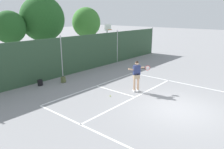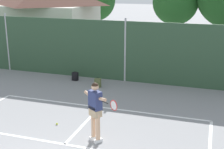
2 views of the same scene
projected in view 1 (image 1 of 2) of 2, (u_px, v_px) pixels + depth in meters
ground_plane at (177, 109)px, 10.59m from camera, size 120.00×120.00×0.00m
court_markings at (165, 106)px, 10.99m from camera, size 8.30×11.10×0.01m
chainlink_fence at (62, 57)px, 15.77m from camera, size 26.09×0.09×3.03m
basketball_hoop at (108, 37)px, 21.15m from camera, size 0.90×0.67×3.55m
treeline_backdrop at (24, 22)px, 23.21m from camera, size 27.51×4.63×6.51m
tennis_player at (137, 74)px, 12.72m from camera, size 1.28×0.77×1.85m
tennis_ball at (110, 96)px, 12.19m from camera, size 0.07×0.07×0.07m
backpack_black at (40, 83)px, 13.98m from camera, size 0.29×0.26×0.46m
backpack_olive at (63, 80)px, 14.64m from camera, size 0.30×0.27×0.46m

